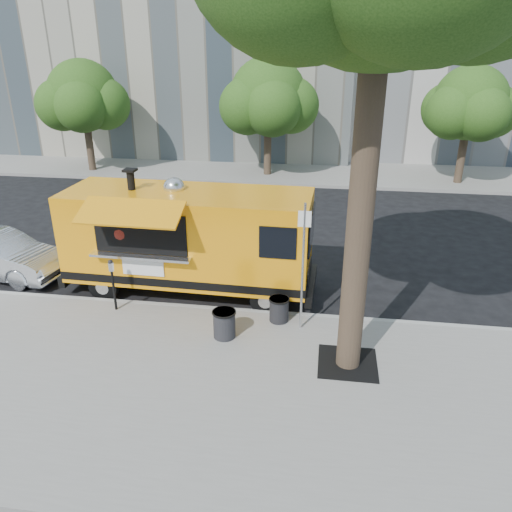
{
  "coord_description": "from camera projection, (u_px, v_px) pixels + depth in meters",
  "views": [
    {
      "loc": [
        1.97,
        -11.51,
        6.24
      ],
      "look_at": [
        0.29,
        0.0,
        1.21
      ],
      "focal_mm": 35.0,
      "sensor_mm": 36.0,
      "label": 1
    }
  ],
  "objects": [
    {
      "name": "sign_post",
      "position": [
        303.0,
        260.0,
        10.84
      ],
      "size": [
        0.28,
        0.06,
        3.0
      ],
      "color": "silver",
      "rests_on": "sidewalk"
    },
    {
      "name": "tree_well",
      "position": [
        347.0,
        363.0,
        10.24
      ],
      "size": [
        1.2,
        1.2,
        0.02
      ],
      "primitive_type": "cube",
      "color": "black",
      "rests_on": "sidewalk"
    },
    {
      "name": "far_sidewalk",
      "position": [
        289.0,
        172.0,
        25.42
      ],
      "size": [
        60.0,
        5.0,
        0.15
      ],
      "primitive_type": "cube",
      "color": "gray",
      "rests_on": "ground"
    },
    {
      "name": "parking_meter",
      "position": [
        113.0,
        279.0,
        11.97
      ],
      "size": [
        0.11,
        0.11,
        1.33
      ],
      "color": "black",
      "rests_on": "sidewalk"
    },
    {
      "name": "food_truck",
      "position": [
        188.0,
        238.0,
        12.94
      ],
      "size": [
        6.67,
        3.13,
        3.26
      ],
      "rotation": [
        0.0,
        0.0,
        -0.03
      ],
      "color": "#FF9B0D",
      "rests_on": "ground"
    },
    {
      "name": "sidewalk",
      "position": [
        211.0,
        392.0,
        9.53
      ],
      "size": [
        60.0,
        6.0,
        0.15
      ],
      "primitive_type": "cube",
      "color": "gray",
      "rests_on": "ground"
    },
    {
      "name": "trash_bin_right",
      "position": [
        224.0,
        323.0,
        11.04
      ],
      "size": [
        0.53,
        0.53,
        0.64
      ],
      "color": "black",
      "rests_on": "sidewalk"
    },
    {
      "name": "far_tree_c",
      "position": [
        470.0,
        103.0,
        21.91
      ],
      "size": [
        3.24,
        3.24,
        5.21
      ],
      "color": "#33261C",
      "rests_on": "far_sidewalk"
    },
    {
      "name": "curb",
      "position": [
        239.0,
        312.0,
        12.31
      ],
      "size": [
        60.0,
        0.14,
        0.16
      ],
      "primitive_type": "cube",
      "color": "#999993",
      "rests_on": "ground"
    },
    {
      "name": "ground",
      "position": [
        245.0,
        297.0,
        13.19
      ],
      "size": [
        120.0,
        120.0,
        0.0
      ],
      "primitive_type": "plane",
      "color": "black",
      "rests_on": "ground"
    },
    {
      "name": "far_tree_a",
      "position": [
        83.0,
        96.0,
        24.19
      ],
      "size": [
        3.42,
        3.42,
        5.36
      ],
      "color": "#33261C",
      "rests_on": "far_sidewalk"
    },
    {
      "name": "trash_bin_left",
      "position": [
        279.0,
        309.0,
        11.69
      ],
      "size": [
        0.49,
        0.49,
        0.59
      ],
      "color": "black",
      "rests_on": "sidewalk"
    },
    {
      "name": "far_tree_b",
      "position": [
        268.0,
        97.0,
        23.33
      ],
      "size": [
        3.6,
        3.6,
        5.5
      ],
      "color": "#33261C",
      "rests_on": "far_sidewalk"
    }
  ]
}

